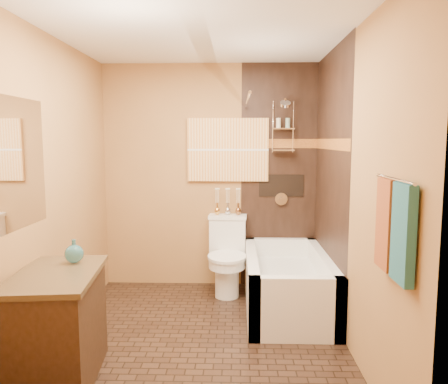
{
  "coord_description": "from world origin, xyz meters",
  "views": [
    {
      "loc": [
        0.3,
        -3.41,
        1.66
      ],
      "look_at": [
        0.19,
        0.4,
        1.2
      ],
      "focal_mm": 35.0,
      "sensor_mm": 36.0,
      "label": 1
    }
  ],
  "objects_px": {
    "toilet": "(227,255)",
    "vanity": "(57,327)",
    "bathtub": "(287,287)",
    "sunset_painting": "(228,150)"
  },
  "relations": [
    {
      "from": "toilet",
      "to": "vanity",
      "type": "height_order",
      "value": "toilet"
    },
    {
      "from": "toilet",
      "to": "vanity",
      "type": "xyz_separation_m",
      "value": [
        -1.12,
        -1.79,
        -0.03
      ]
    },
    {
      "from": "bathtub",
      "to": "toilet",
      "type": "distance_m",
      "value": 0.78
    },
    {
      "from": "bathtub",
      "to": "toilet",
      "type": "height_order",
      "value": "toilet"
    },
    {
      "from": "sunset_painting",
      "to": "vanity",
      "type": "distance_m",
      "value": 2.62
    },
    {
      "from": "sunset_painting",
      "to": "toilet",
      "type": "bearing_deg",
      "value": -90.0
    },
    {
      "from": "sunset_painting",
      "to": "bathtub",
      "type": "xyz_separation_m",
      "value": [
        0.6,
        -0.73,
        -1.33
      ]
    },
    {
      "from": "sunset_painting",
      "to": "bathtub",
      "type": "height_order",
      "value": "sunset_painting"
    },
    {
      "from": "sunset_painting",
      "to": "vanity",
      "type": "bearing_deg",
      "value": -118.57
    },
    {
      "from": "bathtub",
      "to": "toilet",
      "type": "xyz_separation_m",
      "value": [
        -0.6,
        0.45,
        0.2
      ]
    }
  ]
}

